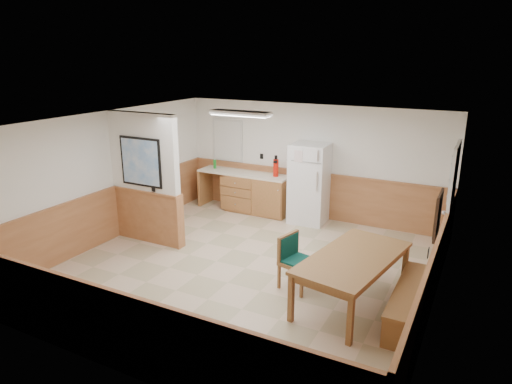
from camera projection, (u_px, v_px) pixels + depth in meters
The scene contains 20 objects.
ground at pixel (245, 268), 7.80m from camera, with size 6.00×6.00×0.00m, color beige.
ceiling at pixel (244, 122), 7.07m from camera, with size 6.00×6.00×0.02m, color silver.
back_wall at pixel (311, 162), 9.98m from camera, with size 6.00×0.02×2.50m, color white.
right_wall at pixel (441, 230), 6.11m from camera, with size 0.02×6.00×2.50m, color white.
left_wall at pixel (108, 177), 8.76m from camera, with size 0.02×6.00×2.50m, color white.
wainscot_back at pixel (309, 195), 10.18m from camera, with size 6.00×0.04×1.00m, color #B87A49.
wainscot_right at pixel (433, 280), 6.34m from camera, with size 0.04×6.00×1.00m, color #B87A49.
wainscot_left at pixel (112, 214), 8.97m from camera, with size 0.04×6.00×1.00m, color #B87A49.
partition_wall at pixel (145, 180), 8.60m from camera, with size 1.50×0.20×2.50m.
kitchen_counter at pixel (255, 192), 10.47m from camera, with size 2.20×0.61×1.00m.
exterior_door at pixel (450, 204), 7.80m from camera, with size 0.07×1.02×2.15m.
kitchen_window at pixel (228, 140), 10.80m from camera, with size 0.80×0.04×1.00m.
wall_painting at pixel (438, 215), 5.78m from camera, with size 0.04×0.50×0.60m.
fluorescent_fixture at pixel (240, 113), 8.54m from camera, with size 1.20×0.30×0.09m.
refrigerator at pixel (309, 184), 9.73m from camera, with size 0.78×0.73×1.72m.
dining_table at pixel (353, 262), 6.52m from camera, with size 1.33×2.14×0.75m.
dining_bench at pixel (409, 295), 6.24m from camera, with size 0.39×1.76×0.45m.
dining_chair at pixel (294, 257), 7.07m from camera, with size 0.77×0.61×0.85m.
fire_extinguisher at pixel (276, 167), 10.08m from camera, with size 0.15×0.15×0.47m.
soap_bottle at pixel (215, 164), 10.82m from camera, with size 0.07×0.07×0.21m, color #188826.
Camera 1 is at (3.43, -6.20, 3.51)m, focal length 32.00 mm.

